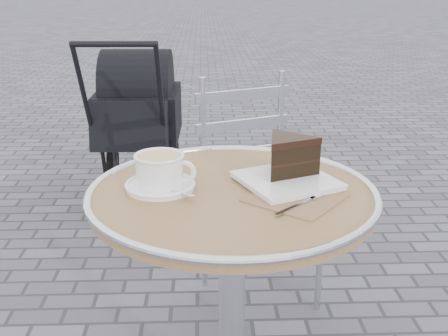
{
  "coord_description": "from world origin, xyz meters",
  "views": [
    {
      "loc": [
        -0.07,
        -1.28,
        1.25
      ],
      "look_at": [
        -0.02,
        0.03,
        0.78
      ],
      "focal_mm": 45.0,
      "sensor_mm": 36.0,
      "label": 1
    }
  ],
  "objects_px": {
    "cafe_table": "(232,250)",
    "bistro_chair": "(251,163)",
    "cake_plate_set": "(288,161)",
    "cappuccino_set": "(161,174)",
    "baby_stroller": "(137,123)"
  },
  "relations": [
    {
      "from": "cafe_table",
      "to": "bistro_chair",
      "type": "xyz_separation_m",
      "value": [
        0.11,
        0.75,
        -0.03
      ]
    },
    {
      "from": "cappuccino_set",
      "to": "baby_stroller",
      "type": "xyz_separation_m",
      "value": [
        -0.27,
        1.77,
        -0.34
      ]
    },
    {
      "from": "cafe_table",
      "to": "cake_plate_set",
      "type": "distance_m",
      "value": 0.27
    },
    {
      "from": "baby_stroller",
      "to": "cake_plate_set",
      "type": "bearing_deg",
      "value": -69.62
    },
    {
      "from": "cafe_table",
      "to": "cappuccino_set",
      "type": "distance_m",
      "value": 0.27
    },
    {
      "from": "baby_stroller",
      "to": "cappuccino_set",
      "type": "bearing_deg",
      "value": -79.85
    },
    {
      "from": "cafe_table",
      "to": "cake_plate_set",
      "type": "xyz_separation_m",
      "value": [
        0.15,
        0.06,
        0.22
      ]
    },
    {
      "from": "cappuccino_set",
      "to": "baby_stroller",
      "type": "height_order",
      "value": "baby_stroller"
    },
    {
      "from": "cake_plate_set",
      "to": "bistro_chair",
      "type": "height_order",
      "value": "bistro_chair"
    },
    {
      "from": "bistro_chair",
      "to": "baby_stroller",
      "type": "bearing_deg",
      "value": 96.4
    },
    {
      "from": "cake_plate_set",
      "to": "baby_stroller",
      "type": "height_order",
      "value": "baby_stroller"
    },
    {
      "from": "cake_plate_set",
      "to": "baby_stroller",
      "type": "bearing_deg",
      "value": 85.29
    },
    {
      "from": "cake_plate_set",
      "to": "bistro_chair",
      "type": "bearing_deg",
      "value": 69.28
    },
    {
      "from": "cake_plate_set",
      "to": "bistro_chair",
      "type": "distance_m",
      "value": 0.73
    },
    {
      "from": "cappuccino_set",
      "to": "cake_plate_set",
      "type": "xyz_separation_m",
      "value": [
        0.32,
        0.04,
        0.01
      ]
    }
  ]
}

